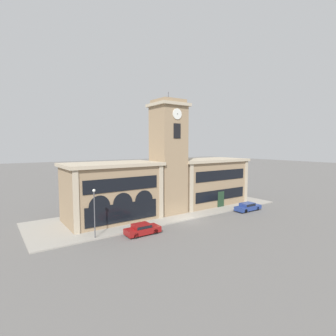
% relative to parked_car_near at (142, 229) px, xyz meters
% --- Properties ---
extents(ground_plane, '(300.00, 300.00, 0.00)m').
position_rel_parked_car_near_xyz_m(ground_plane, '(8.47, 1.32, -0.70)').
color(ground_plane, '#605E5B').
extents(sidewalk_kerb, '(41.28, 12.19, 0.15)m').
position_rel_parked_car_near_xyz_m(sidewalk_kerb, '(8.47, 7.42, -0.62)').
color(sidewalk_kerb, gray).
rests_on(sidewalk_kerb, ground_plane).
extents(clock_tower, '(5.18, 5.18, 19.07)m').
position_rel_parked_car_near_xyz_m(clock_tower, '(8.47, 6.50, 8.27)').
color(clock_tower, '#937A5B').
rests_on(clock_tower, ground_plane).
extents(town_hall_left_wing, '(13.61, 7.95, 8.38)m').
position_rel_parked_car_near_xyz_m(town_hall_left_wing, '(-0.53, 7.85, 3.52)').
color(town_hall_left_wing, '#937A5B').
rests_on(town_hall_left_wing, ground_plane).
extents(town_hall_right_wing, '(14.80, 7.95, 8.35)m').
position_rel_parked_car_near_xyz_m(town_hall_right_wing, '(18.06, 7.86, 3.50)').
color(town_hall_right_wing, '#937A5B').
rests_on(town_hall_right_wing, ground_plane).
extents(parked_car_near, '(4.33, 1.92, 1.33)m').
position_rel_parked_car_near_xyz_m(parked_car_near, '(0.00, 0.00, 0.00)').
color(parked_car_near, maroon).
rests_on(parked_car_near, ground_plane).
extents(parked_car_mid, '(4.91, 1.79, 1.35)m').
position_rel_parked_car_near_xyz_m(parked_car_mid, '(19.99, 0.00, 0.01)').
color(parked_car_mid, navy).
rests_on(parked_car_mid, ground_plane).
extents(street_lamp, '(0.36, 0.36, 5.74)m').
position_rel_parked_car_near_xyz_m(street_lamp, '(-5.27, 1.79, 3.22)').
color(street_lamp, '#4C4C51').
rests_on(street_lamp, sidewalk_kerb).
extents(fire_hydrant, '(0.22, 0.22, 0.87)m').
position_rel_parked_car_near_xyz_m(fire_hydrant, '(21.00, 1.74, -0.13)').
color(fire_hydrant, red).
rests_on(fire_hydrant, sidewalk_kerb).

